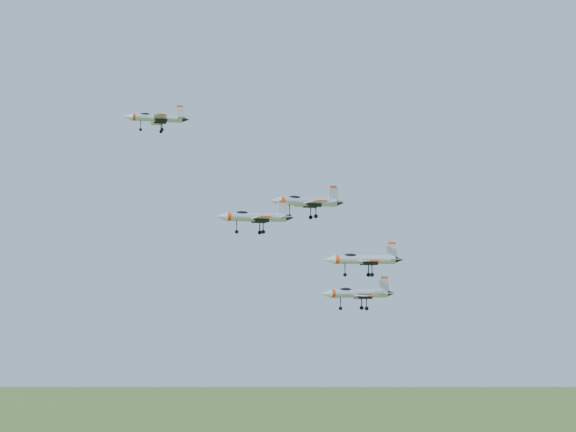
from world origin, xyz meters
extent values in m
cylinder|color=silver|center=(-23.53, 9.75, 165.14)|extent=(8.43, 2.35, 1.21)
cone|color=silver|center=(-28.49, 9.05, 165.14)|extent=(1.82, 1.43, 1.21)
cone|color=black|center=(-18.75, 10.42, 165.14)|extent=(1.43, 1.19, 1.02)
ellipsoid|color=black|center=(-25.55, 9.46, 165.60)|extent=(2.14, 1.14, 0.76)
cube|color=silver|center=(-22.98, 7.20, 164.91)|extent=(2.68, 4.34, 0.13)
cube|color=silver|center=(-23.71, 12.34, 164.91)|extent=(2.68, 4.34, 0.13)
cube|color=silver|center=(-19.76, 10.28, 166.39)|extent=(1.39, 0.30, 1.95)
cube|color=#EB4010|center=(-19.76, 10.28, 167.41)|extent=(1.03, 0.27, 0.32)
cylinder|color=silver|center=(0.92, -1.23, 150.06)|extent=(9.45, 3.41, 1.36)
cone|color=silver|center=(-4.57, -2.48, 150.06)|extent=(2.13, 1.74, 1.36)
cone|color=black|center=(6.21, -0.02, 150.06)|extent=(1.68, 1.45, 1.15)
ellipsoid|color=black|center=(-1.31, -1.74, 150.58)|extent=(2.45, 1.46, 0.86)
cube|color=silver|center=(1.78, -4.03, 149.80)|extent=(3.36, 5.01, 0.15)
cube|color=silver|center=(0.48, 1.67, 149.80)|extent=(3.36, 5.01, 0.15)
cube|color=silver|center=(5.09, -0.27, 151.47)|extent=(1.55, 0.47, 2.19)
cube|color=#EB4010|center=(5.09, -0.27, 152.62)|extent=(1.15, 0.40, 0.36)
cylinder|color=silver|center=(-8.40, -17.39, 146.38)|extent=(8.27, 2.48, 1.18)
cone|color=silver|center=(-13.25, -18.18, 146.38)|extent=(1.81, 1.43, 1.18)
cone|color=black|center=(-3.73, -16.63, 146.38)|extent=(1.42, 1.20, 1.01)
ellipsoid|color=black|center=(-10.38, -17.71, 146.83)|extent=(2.11, 1.16, 0.75)
cube|color=silver|center=(-7.81, -19.87, 146.15)|extent=(2.71, 4.29, 0.13)
cube|color=silver|center=(-8.63, -14.84, 146.15)|extent=(2.71, 4.29, 0.13)
cube|color=silver|center=(-4.72, -16.79, 147.61)|extent=(1.36, 0.33, 1.91)
cube|color=#EB4010|center=(-4.72, -16.79, 148.61)|extent=(1.01, 0.29, 0.32)
cylinder|color=silver|center=(11.47, 6.06, 141.10)|extent=(10.29, 1.80, 1.48)
cone|color=silver|center=(5.32, 5.87, 141.10)|extent=(2.09, 1.54, 1.48)
cone|color=black|center=(17.38, 6.25, 141.10)|extent=(1.63, 1.31, 1.26)
ellipsoid|color=black|center=(8.96, 5.99, 141.66)|extent=(2.54, 1.14, 0.94)
cube|color=silver|center=(11.79, 2.89, 140.82)|extent=(2.77, 5.09, 0.16)
cube|color=silver|center=(11.59, 9.26, 140.82)|extent=(2.77, 5.09, 0.16)
cube|color=silver|center=(16.13, 6.21, 142.64)|extent=(1.71, 0.19, 2.39)
cube|color=#EB4010|center=(16.13, 6.21, 143.89)|extent=(1.26, 0.20, 0.40)
cylinder|color=silver|center=(7.30, -9.91, 135.78)|extent=(8.75, 2.52, 1.25)
cone|color=silver|center=(2.16, -10.68, 135.78)|extent=(1.90, 1.49, 1.25)
cone|color=black|center=(12.24, -9.17, 135.78)|extent=(1.49, 1.25, 1.06)
ellipsoid|color=black|center=(5.20, -10.22, 136.25)|extent=(2.23, 1.20, 0.79)
cube|color=silver|center=(7.89, -12.55, 135.54)|extent=(2.82, 4.51, 0.13)
cube|color=silver|center=(7.09, -7.22, 135.54)|extent=(2.82, 4.51, 0.13)
cube|color=silver|center=(11.20, -9.33, 137.08)|extent=(1.44, 0.33, 2.02)
cube|color=#EB4010|center=(11.20, -9.33, 138.14)|extent=(1.07, 0.29, 0.34)
camera|label=1|loc=(-15.69, -126.51, 138.37)|focal=50.00mm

